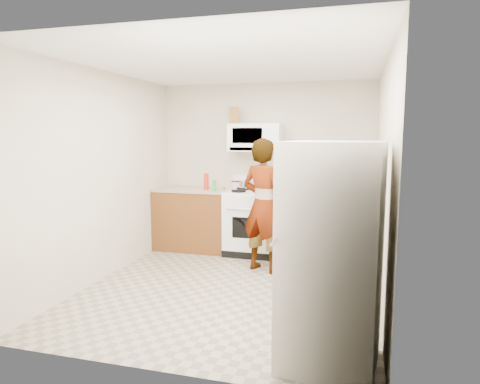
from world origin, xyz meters
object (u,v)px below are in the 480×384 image
(gas_range, at_px, (253,221))
(fridge, at_px, (331,256))
(microwave, at_px, (256,138))
(kettle, at_px, (319,186))
(saucepan, at_px, (246,184))
(person, at_px, (264,205))

(gas_range, height_order, fridge, fridge)
(microwave, xyz_separation_m, kettle, (0.93, -0.01, -0.68))
(fridge, xyz_separation_m, saucepan, (-1.44, 2.97, 0.16))
(kettle, bearing_deg, saucepan, -176.40)
(gas_range, relative_size, kettle, 6.50)
(person, height_order, fridge, same)
(kettle, height_order, saucepan, kettle)
(saucepan, bearing_deg, fridge, -64.13)
(gas_range, xyz_separation_m, microwave, (0.00, 0.13, 1.21))
(microwave, bearing_deg, kettle, -0.40)
(gas_range, xyz_separation_m, saucepan, (-0.15, 0.15, 0.52))
(fridge, bearing_deg, saucepan, 122.48)
(microwave, xyz_separation_m, person, (0.32, -0.87, -0.85))
(microwave, xyz_separation_m, saucepan, (-0.15, 0.02, -0.69))
(fridge, bearing_deg, gas_range, 121.13)
(gas_range, distance_m, person, 0.88)
(microwave, distance_m, person, 1.25)
(microwave, bearing_deg, person, -69.93)
(microwave, height_order, saucepan, microwave)
(fridge, relative_size, kettle, 9.77)
(gas_range, bearing_deg, fridge, -65.48)
(saucepan, bearing_deg, person, -62.09)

